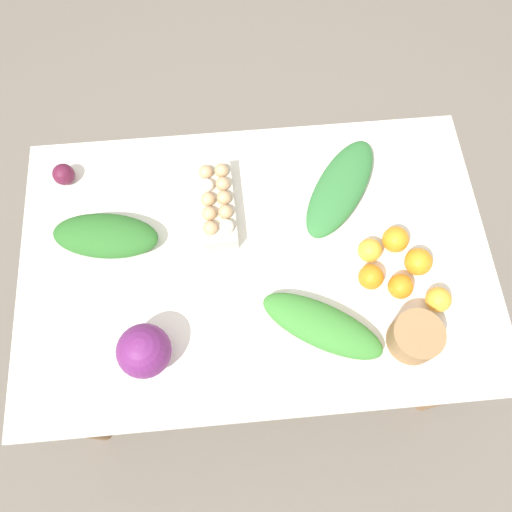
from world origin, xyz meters
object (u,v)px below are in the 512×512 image
Objects in this scene: greens_bunch_chard at (340,188)px; paper_bag at (415,337)px; greens_bunch_beet_tops at (322,326)px; beet_root at (64,174)px; orange_2 at (438,300)px; orange_4 at (395,239)px; orange_0 at (401,286)px; cabbage_purple at (144,351)px; egg_carton at (217,203)px; orange_5 at (370,250)px; greens_bunch_scallion at (106,236)px; orange_3 at (371,277)px; orange_1 at (418,262)px.

paper_bag is at bearing 104.84° from greens_bunch_chard.
beet_root is (0.76, -0.57, -0.00)m from greens_bunch_beet_tops.
paper_bag is 1.93× the size of orange_2.
orange_0 is at bearing 84.90° from orange_4.
cabbage_purple is at bearing 37.75° from greens_bunch_chard.
egg_carton is 0.49m from orange_5.
greens_bunch_beet_tops is 5.24× the size of beet_root.
orange_0 is 0.11m from orange_2.
egg_carton reaches higher than greens_bunch_beet_tops.
orange_2 is at bearing -131.70° from paper_bag.
beet_root reaches higher than greens_bunch_chard.
orange_2 reaches higher than greens_bunch_chard.
paper_bag is 0.51m from greens_bunch_chard.
beet_root is 0.94× the size of orange_2.
orange_2 is (-1.10, 0.52, 0.00)m from beet_root.
beet_root is (0.26, -0.60, -0.04)m from cabbage_purple.
orange_0 is (-0.86, 0.24, -0.01)m from greens_bunch_scallion.
orange_0 is at bearing 57.25° from egg_carton.
greens_bunch_scallion is at bearing -28.36° from greens_bunch_beet_tops.
orange_2 and orange_3 have the same top height.
beet_root is at bearing -31.68° from paper_bag.
cabbage_purple is at bearing 20.38° from orange_4.
beet_root is 0.86× the size of orange_4.
cabbage_purple reaches higher than greens_bunch_scallion.
greens_bunch_scallion is at bearing 121.33° from beet_root.
orange_0 is at bearing -26.07° from orange_2.
greens_bunch_scallion is at bearing -10.16° from orange_1.
orange_3 is at bearing 154.75° from beet_root.
orange_5 is at bearing -20.60° from orange_1.
beet_root is (0.14, -0.23, -0.01)m from greens_bunch_scallion.
greens_bunch_beet_tops is at bearing 28.04° from orange_1.
egg_carton is 0.73× the size of greens_bunch_chard.
orange_4 is at bearing 174.27° from greens_bunch_scallion.
beet_root is at bearing -66.38° from cabbage_purple.
orange_4 reaches higher than greens_bunch_chard.
greens_bunch_beet_tops is at bearing 143.21° from beet_root.
egg_carton is 4.16× the size of beet_root.
greens_bunch_chard is 0.37m from orange_0.
greens_bunch_scallion is at bearing -71.86° from cabbage_purple.
greens_bunch_scallion is 0.89m from orange_0.
cabbage_purple is at bearing 14.28° from orange_3.
cabbage_purple reaches higher than orange_0.
paper_bag is 0.45× the size of greens_bunch_scallion.
orange_5 is at bearing -128.91° from greens_bunch_beet_tops.
orange_0 is 0.15m from orange_4.
paper_bag is (-0.53, 0.47, 0.00)m from egg_carton.
egg_carton is at bearing 162.57° from beet_root.
orange_2 is at bearing 154.80° from orange_3.
orange_5 is (-0.67, -0.25, -0.04)m from cabbage_purple.
paper_bag is at bearing 89.10° from orange_4.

